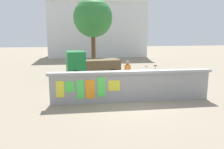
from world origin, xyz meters
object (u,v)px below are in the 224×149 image
object	(u,v)px
bicycle_near	(168,84)
tree_roadside	(93,18)
bicycle_far	(153,74)
motorcycle	(98,84)
person_walking	(128,72)
auto_rickshaw_truck	(90,65)

from	to	relation	value
bicycle_near	tree_roadside	xyz separation A→B (m)	(-3.52, 8.62, 3.91)
bicycle_far	bicycle_near	bearing A→B (deg)	-91.17
motorcycle	bicycle_far	bearing A→B (deg)	35.78
bicycle_near	bicycle_far	xyz separation A→B (m)	(0.06, 2.89, 0.00)
person_walking	tree_roadside	xyz separation A→B (m)	(-1.34, 8.15, 3.29)
auto_rickshaw_truck	motorcycle	size ratio (longest dim) A/B	1.98
auto_rickshaw_truck	motorcycle	xyz separation A→B (m)	(0.23, -4.03, -0.44)
auto_rickshaw_truck	bicycle_near	world-z (taller)	auto_rickshaw_truck
bicycle_near	bicycle_far	bearing A→B (deg)	88.83
motorcycle	tree_roadside	xyz separation A→B (m)	(0.29, 8.52, 3.81)
auto_rickshaw_truck	tree_roadside	world-z (taller)	tree_roadside
bicycle_near	person_walking	bearing A→B (deg)	167.73
person_walking	auto_rickshaw_truck	bearing A→B (deg)	117.03
motorcycle	bicycle_near	world-z (taller)	bicycle_near
motorcycle	bicycle_far	xyz separation A→B (m)	(3.87, 2.79, -0.10)
bicycle_far	motorcycle	bearing A→B (deg)	-144.22
person_walking	tree_roadside	bearing A→B (deg)	99.34
motorcycle	person_walking	size ratio (longest dim) A/B	1.17
bicycle_far	tree_roadside	xyz separation A→B (m)	(-3.58, 5.73, 3.91)
motorcycle	bicycle_near	size ratio (longest dim) A/B	1.12
bicycle_near	person_walking	xyz separation A→B (m)	(-2.18, 0.47, 0.62)
bicycle_far	tree_roadside	bearing A→B (deg)	121.99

